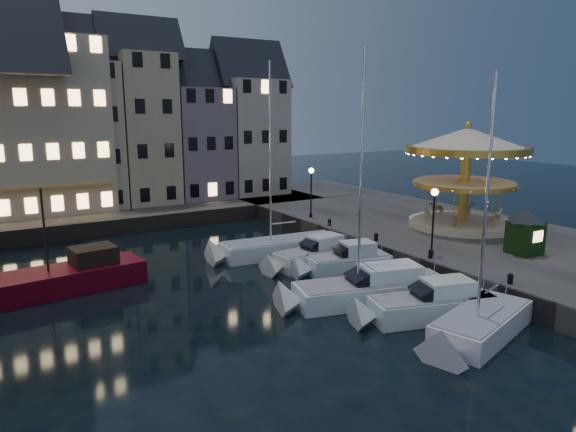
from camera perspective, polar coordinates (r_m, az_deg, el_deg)
ground at (r=28.28m, az=6.78°, el=-9.39°), size 160.00×160.00×0.00m
quay_east at (r=41.56m, az=17.01°, el=-2.05°), size 16.00×56.00×1.30m
quay_north at (r=50.32m, az=-21.05°, el=-0.00°), size 44.00×12.00×1.30m
quaywall_e at (r=36.12m, az=8.47°, el=-3.68°), size 0.15×44.00×1.30m
quaywall_n at (r=44.96m, az=-17.14°, el=-1.05°), size 48.00×0.15×1.30m
streetlamp_b at (r=32.64m, az=15.88°, el=0.43°), size 0.44×0.44×4.17m
streetlamp_c at (r=42.82m, az=2.59°, el=3.43°), size 0.44×0.44×4.17m
streetlamp_d at (r=45.61m, az=19.18°, el=3.30°), size 0.44×0.44×4.17m
bollard_a at (r=29.13m, az=23.48°, el=-6.33°), size 0.30×0.30×0.57m
bollard_b at (r=32.42m, az=15.56°, el=-4.01°), size 0.30×0.30×0.57m
bollard_c at (r=35.89m, az=9.77°, el=-2.25°), size 0.30×0.30×0.57m
bollard_d at (r=40.09m, az=4.62°, el=-0.67°), size 0.30×0.30×0.57m
townhouse_nb at (r=50.79m, az=-28.87°, el=8.13°), size 6.16×8.00×13.80m
townhouse_nc at (r=51.41m, az=-22.12°, el=9.29°), size 6.82×8.00×14.80m
townhouse_nd at (r=52.65m, az=-15.90°, el=10.27°), size 5.50×8.00×15.80m
townhouse_ne at (r=54.42m, az=-10.22°, el=8.97°), size 6.16×8.00×12.80m
townhouse_nf at (r=56.86m, az=-4.46°, el=9.73°), size 6.82×8.00×13.80m
hotel_corner at (r=50.76m, az=-28.98°, el=9.82°), size 17.60×9.00×16.80m
motorboat_a at (r=25.00m, az=20.24°, el=-11.61°), size 7.39×4.26×12.29m
motorboat_b at (r=26.50m, az=14.99°, el=-9.70°), size 7.34×3.94×2.15m
motorboat_c at (r=28.07m, az=8.62°, el=-8.12°), size 9.49×4.63×12.62m
motorboat_d at (r=32.77m, az=6.05°, el=-5.24°), size 6.37×3.20×2.15m
motorboat_e at (r=34.00m, az=2.64°, el=-4.56°), size 6.98×2.54×2.15m
motorboat_f at (r=36.45m, az=-1.52°, el=-3.61°), size 9.75×3.37×12.91m
red_fishing_boat at (r=32.22m, az=-22.91°, el=-6.27°), size 8.59×3.80×6.20m
carousel at (r=41.24m, az=19.19°, el=6.07°), size 9.16×9.16×8.01m
ticket_kiosk at (r=35.12m, az=24.94°, el=-0.81°), size 2.73×2.73×3.20m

